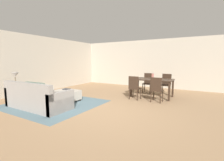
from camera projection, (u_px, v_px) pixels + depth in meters
The scene contains 15 objects.
ground_plane at pixel (109, 110), 4.87m from camera, with size 10.80×10.80×0.00m, color #9E7A56.
wall_back at pixel (154, 64), 9.00m from camera, with size 9.00×0.12×2.70m, color #BCB2A0.
wall_left at pixel (32, 64), 7.38m from camera, with size 0.12×11.00×2.70m, color #BCB2A0.
area_rug at pixel (55, 104), 5.60m from camera, with size 3.00×2.80×0.01m, color slate.
couch at pixel (37, 99), 5.07m from camera, with size 2.22×0.93×0.86m.
ottoman_table at pixel (68, 95), 6.01m from camera, with size 0.91×0.59×0.41m.
side_table at pixel (16, 90), 5.87m from camera, with size 0.40×0.40×0.56m.
table_lamp at pixel (15, 75), 5.81m from camera, with size 0.26×0.26×0.52m.
dining_table at pixel (152, 81), 6.63m from camera, with size 1.66×0.92×0.76m.
dining_chair_near_left at pixel (134, 86), 6.17m from camera, with size 0.41×0.41×0.92m.
dining_chair_near_right at pixel (157, 88), 5.73m from camera, with size 0.40×0.40×0.92m.
dining_chair_far_left at pixel (148, 82), 7.60m from camera, with size 0.43×0.43×0.92m.
dining_chair_far_right at pixel (166, 83), 7.17m from camera, with size 0.41×0.41×0.92m.
vase_centerpiece at pixel (153, 76), 6.58m from camera, with size 0.10×0.10×0.23m, color #B26659.
book_on_ottoman at pixel (66, 89), 6.11m from camera, with size 0.26×0.20×0.03m, color #333338.
Camera 1 is at (2.45, -4.04, 1.50)m, focal length 25.45 mm.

